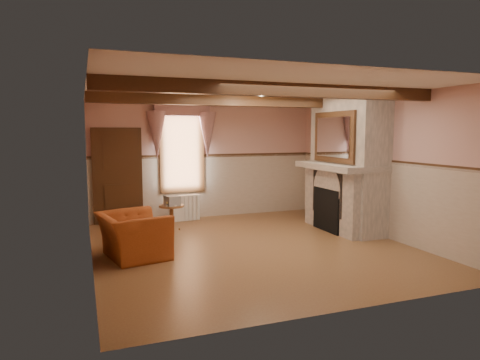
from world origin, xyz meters
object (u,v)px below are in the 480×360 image
object	(u,v)px
bowl	(340,161)
mantel_clock	(323,157)
side_table	(172,218)
oil_lamp	(329,156)
armchair	(133,235)
radiator	(184,208)

from	to	relation	value
bowl	mantel_clock	distance (m)	0.69
side_table	oil_lamp	xyz separation A→B (m)	(3.36, -0.72, 1.29)
oil_lamp	side_table	bearing A→B (deg)	167.84
bowl	armchair	bearing A→B (deg)	-172.73
armchair	oil_lamp	xyz separation A→B (m)	(4.34, 0.97, 1.19)
radiator	bowl	world-z (taller)	bowl
radiator	bowl	bearing A→B (deg)	-41.39
radiator	mantel_clock	bearing A→B (deg)	-31.30
radiator	bowl	size ratio (longest dim) A/B	1.86
bowl	oil_lamp	xyz separation A→B (m)	(0.00, 0.42, 0.09)
armchair	radiator	size ratio (longest dim) A/B	1.63
mantel_clock	armchair	bearing A→B (deg)	-163.99
radiator	bowl	xyz separation A→B (m)	(2.87, -2.09, 1.17)
side_table	oil_lamp	distance (m)	3.67
armchair	mantel_clock	bearing A→B (deg)	-85.98
side_table	oil_lamp	size ratio (longest dim) A/B	1.96
mantel_clock	side_table	bearing A→B (deg)	172.35
side_table	radiator	bearing A→B (deg)	62.60
armchair	bowl	bearing A→B (deg)	-94.72
radiator	bowl	distance (m)	3.74
armchair	side_table	distance (m)	1.96
radiator	oil_lamp	bearing A→B (deg)	-35.52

